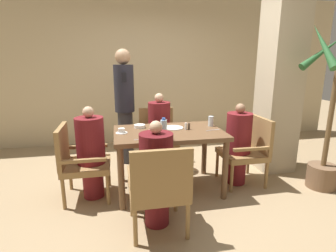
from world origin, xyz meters
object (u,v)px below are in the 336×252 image
chair_left_side (79,160)px  glass_tall_near (156,134)px  bowl_small (140,126)px  glass_tall_mid (211,121)px  diner_in_left_chair (91,152)px  plate_main_left (173,128)px  diner_in_right_chair (238,143)px  potted_palm (328,126)px  diner_in_far_chair (159,131)px  chair_near_corner (159,186)px  water_bottle (164,130)px  chair_right_side (248,148)px  plate_main_right (156,132)px  diner_in_near_chair (156,173)px  chair_far_side (158,135)px  teacup_with_saucer (122,131)px  standing_host (125,104)px

chair_left_side → glass_tall_near: bearing=-22.6°
bowl_small → glass_tall_mid: size_ratio=1.08×
diner_in_left_chair → plate_main_left: size_ratio=4.33×
diner_in_right_chair → potted_palm: bearing=-17.9°
diner_in_far_chair → bowl_small: bearing=-125.2°
diner_in_left_chair → potted_palm: potted_palm is taller
chair_left_side → glass_tall_near: glass_tall_near is taller
chair_near_corner → glass_tall_near: bearing=84.0°
diner_in_far_chair → water_bottle: (-0.12, -1.03, 0.29)m
diner_in_left_chair → chair_right_side: diner_in_left_chair is taller
glass_tall_mid → plate_main_right: bearing=-166.8°
glass_tall_mid → diner_in_near_chair: bearing=-135.8°
diner_in_left_chair → glass_tall_near: bearing=-26.5°
potted_palm → glass_tall_near: size_ratio=15.75×
chair_near_corner → bowl_small: (-0.07, 1.05, 0.31)m
chair_right_side → diner_in_far_chair: bearing=147.0°
diner_in_far_chair → plate_main_right: (-0.16, -0.73, 0.19)m
potted_palm → glass_tall_near: 2.13m
diner_in_left_chair → water_bottle: size_ratio=4.62×
diner_in_left_chair → diner_in_near_chair: size_ratio=1.04×
chair_far_side → potted_palm: potted_palm is taller
chair_right_side → diner_in_left_chair: bearing=180.0°
glass_tall_mid → diner_in_right_chair: bearing=-21.5°
plate_main_left → glass_tall_near: (-0.29, -0.47, 0.06)m
chair_near_corner → potted_palm: (2.18, 0.50, 0.33)m
glass_tall_near → glass_tall_mid: (0.79, 0.48, 0.00)m
water_bottle → glass_tall_mid: size_ratio=1.83×
chair_left_side → teacup_with_saucer: chair_left_side is taller
bowl_small → water_bottle: water_bottle is taller
diner_in_near_chair → bowl_small: size_ratio=7.50×
diner_in_far_chair → diner_in_right_chair: (0.91, -0.69, -0.04)m
diner_in_left_chair → glass_tall_near: diner_in_left_chair is taller
chair_far_side → potted_palm: (1.92, -1.15, 0.33)m
chair_left_side → bowl_small: 0.82m
diner_in_far_chair → glass_tall_near: (-0.21, -1.04, 0.24)m
diner_in_left_chair → chair_near_corner: (0.65, -0.83, -0.09)m
diner_in_far_chair → standing_host: bearing=142.5°
diner_in_left_chair → potted_palm: size_ratio=0.54×
diner_in_left_chair → chair_far_side: 1.24m
chair_far_side → diner_in_right_chair: 1.23m
bowl_small → glass_tall_mid: 0.91m
diner_in_far_chair → potted_palm: potted_palm is taller
chair_near_corner → glass_tall_mid: (0.84, 0.96, 0.35)m
standing_host → plate_main_left: (0.55, -0.93, -0.18)m
chair_far_side → diner_in_far_chair: diner_in_far_chair is taller
chair_far_side → bowl_small: 0.76m
diner_in_right_chair → bowl_small: 1.28m
plate_main_right → bowl_small: bowl_small is taller
standing_host → chair_far_side: bearing=-25.0°
diner_in_near_chair → standing_host: bearing=97.1°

